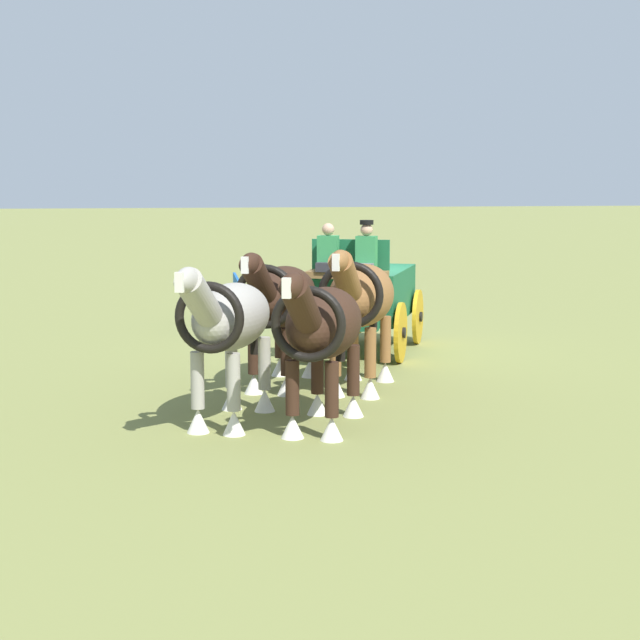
% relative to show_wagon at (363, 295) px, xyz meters
% --- Properties ---
extents(ground_plane, '(220.00, 220.00, 0.00)m').
position_rel_show_wagon_xyz_m(ground_plane, '(-0.16, 0.07, -1.12)').
color(ground_plane, olive).
extents(show_wagon, '(5.60, 3.24, 2.63)m').
position_rel_show_wagon_xyz_m(show_wagon, '(0.00, 0.00, 0.00)').
color(show_wagon, '#195B38').
rests_on(show_wagon, ground).
extents(draft_horse_rear_near, '(2.89, 1.76, 2.34)m').
position_rel_show_wagon_xyz_m(draft_horse_rear_near, '(3.52, -0.87, 0.33)').
color(draft_horse_rear_near, brown).
rests_on(draft_horse_rear_near, ground).
extents(draft_horse_rear_off, '(3.08, 1.83, 2.28)m').
position_rel_show_wagon_xyz_m(draft_horse_rear_off, '(2.98, -2.06, 0.29)').
color(draft_horse_rear_off, '#331E14').
rests_on(draft_horse_rear_off, ground).
extents(draft_horse_lead_near, '(2.89, 1.74, 2.25)m').
position_rel_show_wagon_xyz_m(draft_horse_lead_near, '(5.89, -1.95, 0.25)').
color(draft_horse_lead_near, '#331E14').
rests_on(draft_horse_lead_near, ground).
extents(draft_horse_lead_off, '(2.92, 1.74, 2.28)m').
position_rel_show_wagon_xyz_m(draft_horse_lead_off, '(5.36, -3.13, 0.29)').
color(draft_horse_lead_off, '#9E998E').
rests_on(draft_horse_lead_off, ground).
extents(sponsor_banner, '(3.20, 0.25, 1.10)m').
position_rel_show_wagon_xyz_m(sponsor_banner, '(-4.03, -2.00, -0.57)').
color(sponsor_banner, '#1959B2').
rests_on(sponsor_banner, ground).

